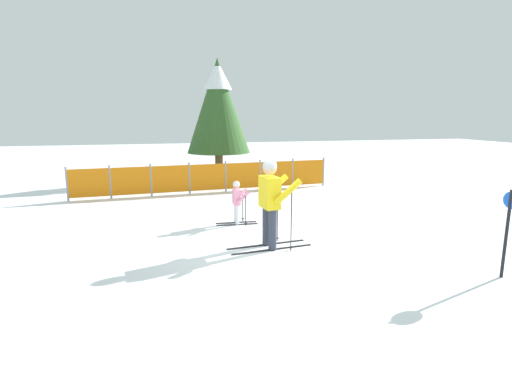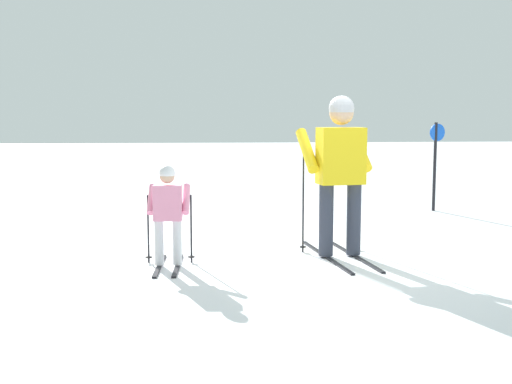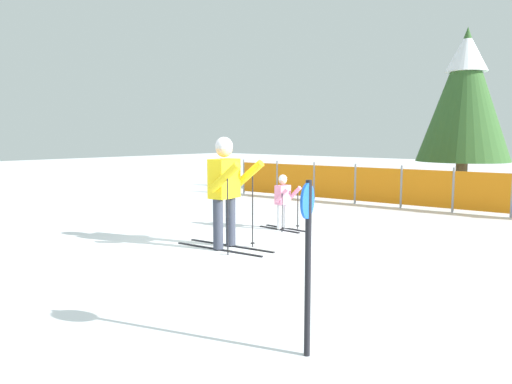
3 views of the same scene
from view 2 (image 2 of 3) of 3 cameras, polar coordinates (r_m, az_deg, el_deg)
ground_plane at (r=7.27m, az=8.41°, el=-5.46°), size 60.00×60.00×0.00m
skier_adult at (r=6.98m, az=7.46°, el=2.72°), size 1.68×0.79×1.75m
skier_child at (r=6.56m, az=-7.84°, el=-1.44°), size 0.99×0.52×1.04m
trail_marker at (r=10.73m, az=15.67°, el=3.07°), size 0.10×0.27×1.43m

